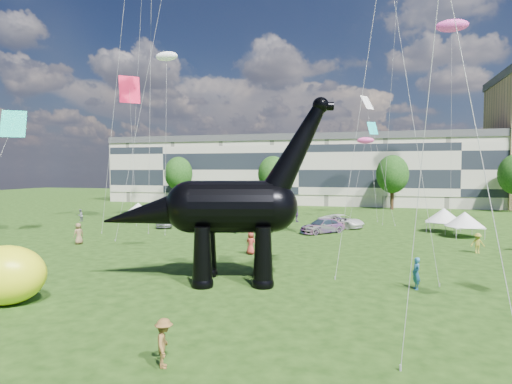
# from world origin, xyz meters

# --- Properties ---
(ground) EXTENTS (220.00, 220.00, 0.00)m
(ground) POSITION_xyz_m (0.00, 0.00, 0.00)
(ground) COLOR #16330C
(ground) RESTS_ON ground
(terrace_row) EXTENTS (78.00, 11.00, 12.00)m
(terrace_row) POSITION_xyz_m (-8.00, 62.00, 6.00)
(terrace_row) COLOR beige
(terrace_row) RESTS_ON ground
(tree_far_left) EXTENTS (5.20, 5.20, 9.44)m
(tree_far_left) POSITION_xyz_m (-30.00, 53.00, 6.29)
(tree_far_left) COLOR #382314
(tree_far_left) RESTS_ON ground
(tree_mid_left) EXTENTS (5.20, 5.20, 9.44)m
(tree_mid_left) POSITION_xyz_m (-12.00, 53.00, 6.29)
(tree_mid_left) COLOR #382314
(tree_mid_left) RESTS_ON ground
(tree_mid_right) EXTENTS (5.20, 5.20, 9.44)m
(tree_mid_right) POSITION_xyz_m (8.00, 53.00, 6.29)
(tree_mid_right) COLOR #382314
(tree_mid_right) RESTS_ON ground
(dinosaur_sculpture) EXTENTS (13.55, 5.46, 11.09)m
(dinosaur_sculpture) POSITION_xyz_m (-3.60, 3.25, 4.19)
(dinosaur_sculpture) COLOR black
(dinosaur_sculpture) RESTS_ON ground
(car_silver) EXTENTS (3.26, 4.73, 1.49)m
(car_silver) POSITION_xyz_m (-17.99, 23.99, 0.75)
(car_silver) COLOR silver
(car_silver) RESTS_ON ground
(car_grey) EXTENTS (5.15, 3.40, 1.61)m
(car_grey) POSITION_xyz_m (-12.07, 24.34, 0.80)
(car_grey) COLOR slate
(car_grey) RESTS_ON ground
(car_white) EXTENTS (5.79, 4.62, 1.46)m
(car_white) POSITION_xyz_m (1.46, 28.63, 0.73)
(car_white) COLOR white
(car_white) RESTS_ON ground
(car_dark) EXTENTS (4.99, 5.04, 1.46)m
(car_dark) POSITION_xyz_m (-0.12, 23.83, 0.73)
(car_dark) COLOR #595960
(car_dark) RESTS_ON ground
(gazebo_near) EXTENTS (4.21, 4.21, 2.47)m
(gazebo_near) POSITION_xyz_m (13.41, 24.66, 1.74)
(gazebo_near) COLOR white
(gazebo_near) RESTS_ON ground
(gazebo_far) EXTENTS (4.78, 4.78, 2.54)m
(gazebo_far) POSITION_xyz_m (12.02, 27.80, 1.78)
(gazebo_far) COLOR white
(gazebo_far) RESTS_ON ground
(gazebo_left) EXTENTS (4.19, 4.19, 2.42)m
(gazebo_left) POSITION_xyz_m (-23.07, 26.82, 1.70)
(gazebo_left) COLOR white
(gazebo_left) RESTS_ON ground
(inflatable_yellow) EXTENTS (4.47, 3.95, 2.87)m
(inflatable_yellow) POSITION_xyz_m (-12.35, -3.53, 1.43)
(inflatable_yellow) COLOR #F6FF1A
(inflatable_yellow) RESTS_ON ground
(visitors) EXTENTS (55.34, 43.51, 1.86)m
(visitors) POSITION_xyz_m (-1.35, 15.88, 0.85)
(visitors) COLOR #9E932B
(visitors) RESTS_ON ground
(kites) EXTENTS (61.94, 50.89, 25.98)m
(kites) POSITION_xyz_m (-4.64, 28.75, 25.38)
(kites) COLOR red
(kites) RESTS_ON ground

